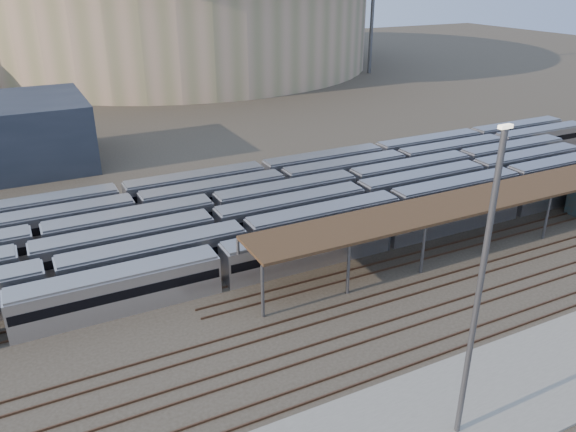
# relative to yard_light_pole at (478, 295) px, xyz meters

# --- Properties ---
(ground) EXTENTS (420.00, 420.00, 0.00)m
(ground) POSITION_rel_yard_light_pole_xyz_m (2.21, 16.44, -10.41)
(ground) COLOR #383026
(ground) RESTS_ON ground
(apron) EXTENTS (50.00, 9.00, 0.20)m
(apron) POSITION_rel_yard_light_pole_xyz_m (-2.79, 1.44, -10.31)
(apron) COLOR gray
(apron) RESTS_ON ground
(subway_trains) EXTENTS (128.35, 23.90, 3.60)m
(subway_trains) POSITION_rel_yard_light_pole_xyz_m (2.54, 34.94, -8.61)
(subway_trains) COLOR #B5B5BA
(subway_trains) RESTS_ON ground
(inspection_shed) EXTENTS (60.30, 6.00, 5.30)m
(inspection_shed) POSITION_rel_yard_light_pole_xyz_m (24.21, 20.44, -5.42)
(inspection_shed) COLOR #4F4F54
(inspection_shed) RESTS_ON ground
(empty_tracks) EXTENTS (170.00, 9.62, 0.18)m
(empty_tracks) POSITION_rel_yard_light_pole_xyz_m (2.21, 11.44, -10.32)
(empty_tracks) COLOR #4C3323
(empty_tracks) RESTS_ON ground
(stadium) EXTENTS (124.00, 124.00, 32.50)m
(stadium) POSITION_rel_yard_light_pole_xyz_m (27.21, 156.44, 6.07)
(stadium) COLOR tan
(stadium) RESTS_ON ground
(yard_light_pole) EXTENTS (0.81, 0.36, 20.24)m
(yard_light_pole) POSITION_rel_yard_light_pole_xyz_m (0.00, 0.00, 0.00)
(yard_light_pole) COLOR #4F4F54
(yard_light_pole) RESTS_ON apron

